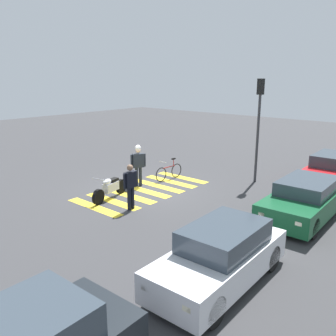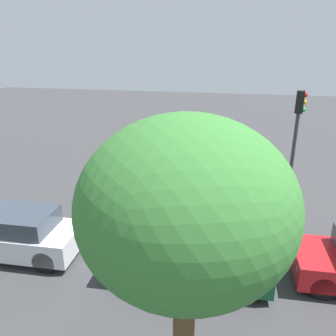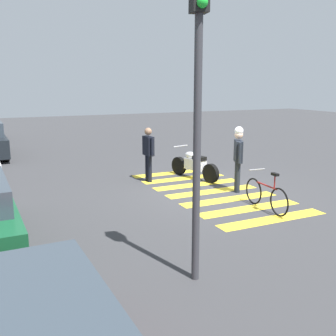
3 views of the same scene
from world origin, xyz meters
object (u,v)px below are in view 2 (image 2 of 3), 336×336
object	(u,v)px
police_motorcycle	(144,170)
officer_by_motorcycle	(128,169)
leaning_bicycle	(222,177)
car_white_van	(15,233)
car_green_compact	(191,255)
traffic_light_pole	(295,141)
officer_on_foot	(186,157)

from	to	relation	value
police_motorcycle	officer_by_motorcycle	xyz separation A→B (m)	(0.28, 1.52, 0.55)
leaning_bicycle	officer_by_motorcycle	world-z (taller)	officer_by_motorcycle
leaning_bicycle	car_white_van	size ratio (longest dim) A/B	0.43
car_green_compact	car_white_van	size ratio (longest dim) A/B	1.08
police_motorcycle	car_white_van	world-z (taller)	car_white_van
officer_by_motorcycle	car_green_compact	distance (m)	6.27
police_motorcycle	officer_by_motorcycle	size ratio (longest dim) A/B	1.23
car_white_van	traffic_light_pole	size ratio (longest dim) A/B	0.87
officer_on_foot	car_green_compact	size ratio (longest dim) A/B	0.43
police_motorcycle	car_white_van	bearing A→B (deg)	71.42
police_motorcycle	traffic_light_pole	distance (m)	7.45
officer_on_foot	traffic_light_pole	xyz separation A→B (m)	(-4.12, 3.68, 2.04)
car_green_compact	traffic_light_pole	xyz separation A→B (m)	(-2.90, -3.40, 2.49)
officer_on_foot	officer_by_motorcycle	size ratio (longest dim) A/B	1.10
police_motorcycle	leaning_bicycle	xyz separation A→B (m)	(-3.69, 0.00, -0.07)
leaning_bicycle	officer_on_foot	size ratio (longest dim) A/B	0.92
officer_on_foot	traffic_light_pole	distance (m)	5.89
officer_by_motorcycle	leaning_bicycle	bearing A→B (deg)	-159.07
car_white_van	leaning_bicycle	bearing A→B (deg)	-131.47
leaning_bicycle	car_white_van	world-z (taller)	car_white_van
police_motorcycle	traffic_light_pole	size ratio (longest dim) A/B	0.45
police_motorcycle	leaning_bicycle	world-z (taller)	police_motorcycle
police_motorcycle	officer_by_motorcycle	distance (m)	1.64
officer_on_foot	car_green_compact	distance (m)	7.19
officer_by_motorcycle	officer_on_foot	bearing A→B (deg)	-140.30
car_green_compact	traffic_light_pole	size ratio (longest dim) A/B	0.93
car_white_van	traffic_light_pole	world-z (taller)	traffic_light_pole
police_motorcycle	car_green_compact	distance (m)	7.45
car_green_compact	traffic_light_pole	bearing A→B (deg)	-130.48
leaning_bicycle	car_green_compact	distance (m)	6.75
leaning_bicycle	officer_by_motorcycle	distance (m)	4.29
leaning_bicycle	officer_by_motorcycle	xyz separation A→B (m)	(3.97, 1.52, 0.62)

